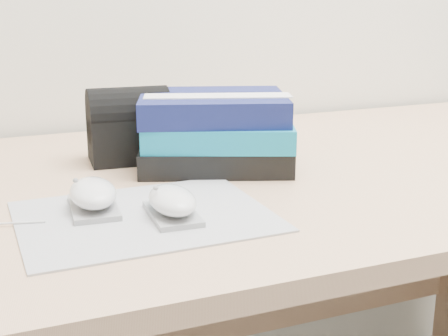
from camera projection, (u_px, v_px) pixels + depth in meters
name	position (u px, v px, depth m)	size (l,w,h in m)	color
desk	(240.00, 280.00, 1.17)	(1.60, 0.80, 0.73)	tan
mousepad	(144.00, 216.00, 0.82)	(0.33, 0.25, 0.00)	gray
mouse_rear	(93.00, 195.00, 0.84)	(0.07, 0.12, 0.05)	#959598
mouse_front	(172.00, 202.00, 0.81)	(0.06, 0.11, 0.04)	#969698
book_stack	(216.00, 131.00, 1.06)	(0.30, 0.27, 0.12)	black
pouch	(129.00, 125.00, 1.08)	(0.14, 0.11, 0.13)	black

